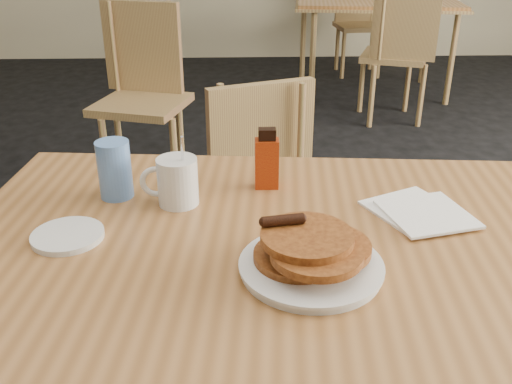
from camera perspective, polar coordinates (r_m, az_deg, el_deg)
main_table at (r=1.16m, az=1.59°, el=-6.38°), size 1.41×1.01×0.75m
neighbor_table at (r=4.77m, az=12.00°, el=17.85°), size 1.35×1.00×0.75m
chair_main_far at (r=1.93m, az=0.63°, el=0.33°), size 0.49×0.50×0.84m
chair_neighbor_far at (r=5.52m, az=10.21°, el=17.15°), size 0.44×0.44×0.89m
chair_neighbor_near at (r=4.08m, az=14.11°, el=14.22°), size 0.54×0.56×0.94m
chair_wall_extra at (r=3.09m, az=-11.31°, el=10.98°), size 0.53×0.54×0.94m
pancake_plate at (r=1.03m, az=5.54°, el=-6.50°), size 0.26×0.26×0.10m
coffee_mug at (r=1.27m, az=-7.98°, el=1.13°), size 0.13×0.09×0.17m
syrup_bottle at (r=1.33m, az=1.08°, el=3.16°), size 0.06×0.04×0.15m
napkin_stack at (r=1.28m, az=16.06°, el=-1.92°), size 0.24×0.25×0.01m
blue_tumbler at (r=1.33m, az=-13.96°, el=2.20°), size 0.08×0.08×0.13m
side_saucer at (r=1.20m, az=-18.32°, el=-4.17°), size 0.15×0.15×0.01m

